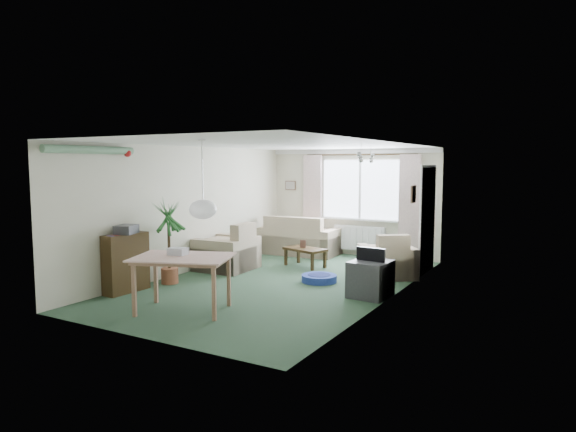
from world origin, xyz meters
The scene contains 25 objects.
ground centered at (0.00, 0.00, 0.00)m, with size 6.50×6.50×0.00m, color #2A4630.
window centered at (0.20, 3.23, 1.50)m, with size 1.80×0.03×1.30m, color white.
curtain_rod centered at (0.20, 3.15, 2.27)m, with size 2.60×0.03×0.03m, color black.
curtain_left centered at (-0.95, 3.13, 1.27)m, with size 0.45×0.08×2.00m, color beige.
curtain_right centered at (1.35, 3.13, 1.27)m, with size 0.45×0.08×2.00m, color beige.
radiator centered at (0.20, 3.19, 0.40)m, with size 1.20×0.10×0.55m, color white.
doorway centered at (1.99, 2.20, 1.00)m, with size 0.03×0.95×2.00m, color black.
pendant_lamp centered at (0.20, -2.30, 1.48)m, with size 0.36×0.36×0.36m, color white.
tinsel_garland centered at (-1.92, -2.30, 2.28)m, with size 1.60×1.60×0.12m, color #196626.
bauble_cluster_a centered at (1.30, 0.90, 2.22)m, with size 0.20×0.20×0.20m, color silver.
bauble_cluster_b centered at (1.60, -0.30, 2.22)m, with size 0.20×0.20×0.20m, color silver.
wall_picture_back centered at (-1.60, 3.23, 1.55)m, with size 0.28×0.03×0.22m, color brown.
wall_picture_right centered at (1.98, 1.20, 1.55)m, with size 0.03×0.24×0.30m, color brown.
sofa centered at (-1.08, 2.75, 0.44)m, with size 1.77×0.94×0.89m, color beige.
armchair_corner centered at (1.46, 1.42, 0.41)m, with size 0.92×0.87×0.82m, color #C4BC94.
armchair_left centered at (-1.50, 0.50, 0.46)m, with size 1.04×0.98×0.93m, color #BCA78E.
coffee_table centered at (-0.28, 1.49, 0.19)m, with size 0.84×0.47×0.38m, color black.
photo_frame centered at (-0.34, 1.51, 0.46)m, with size 0.12×0.02×0.16m, color brown.
bookshelf centered at (-1.84, -1.76, 0.48)m, with size 0.26×0.78×0.96m, color black.
hifi_box centered at (-1.82, -1.76, 1.03)m, with size 0.28×0.35×0.14m, color #36353A.
houseplant centered at (-1.65, -0.96, 0.73)m, with size 0.63×0.63×1.46m, color #1C5328.
dining_table centered at (-0.31, -2.14, 0.38)m, with size 1.22×0.82×0.77m, color #9B7B54.
gift_box centered at (-0.45, -2.08, 0.83)m, with size 0.25×0.18×0.12m, color silver.
tv_cube centered at (1.70, -0.08, 0.28)m, with size 0.57×0.62×0.57m, color #35363A.
pet_bed centered at (0.56, 0.43, 0.06)m, with size 0.62×0.62×0.12m, color #224A9B.
Camera 1 is at (4.48, -7.55, 2.08)m, focal length 32.00 mm.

